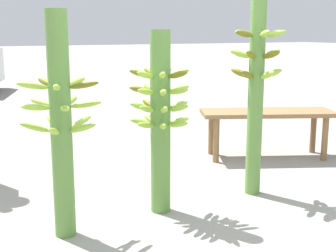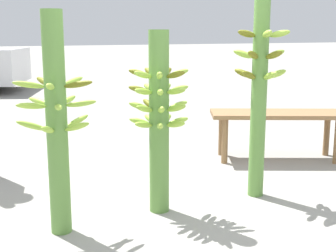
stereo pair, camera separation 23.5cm
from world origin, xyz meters
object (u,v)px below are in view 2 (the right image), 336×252
market_bench (278,119)px  banana_stalk_left (57,122)px  banana_stalk_right (259,85)px  banana_stalk_center (159,118)px

market_bench → banana_stalk_left: bearing=-134.9°
banana_stalk_right → banana_stalk_center: bearing=179.4°
banana_stalk_center → market_bench: bearing=26.0°
banana_stalk_right → market_bench: bearing=44.8°
banana_stalk_center → banana_stalk_right: banana_stalk_right is taller
banana_stalk_center → banana_stalk_right: (0.81, -0.01, 0.19)m
banana_stalk_center → banana_stalk_left: bearing=-173.9°
banana_stalk_right → market_bench: (0.80, 0.79, -0.45)m
banana_stalk_left → banana_stalk_center: size_ratio=1.09×
banana_stalk_left → banana_stalk_center: banana_stalk_left is taller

